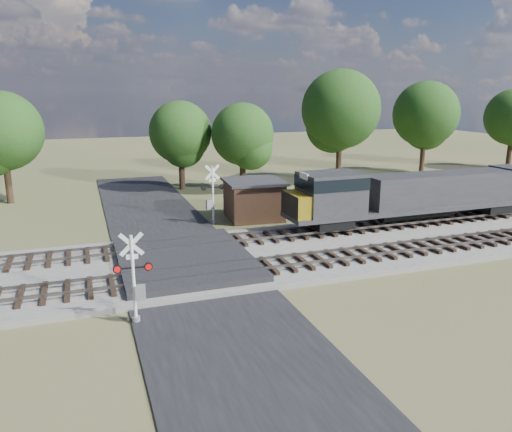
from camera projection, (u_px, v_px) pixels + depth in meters
name	position (u px, v px, depth m)	size (l,w,h in m)	color
ground	(187.00, 269.00, 26.96)	(160.00, 160.00, 0.00)	#48552D
ballast_bed	(345.00, 245.00, 30.61)	(140.00, 10.00, 0.30)	gray
road	(187.00, 268.00, 26.95)	(7.00, 60.00, 0.08)	black
crossing_panel	(185.00, 260.00, 27.34)	(7.00, 9.00, 0.62)	#262628
track_near	(253.00, 267.00, 26.04)	(140.00, 2.60, 0.33)	black
track_far	(226.00, 241.00, 30.61)	(140.00, 2.60, 0.33)	black
crossing_signal_near	(136.00, 286.00, 20.36)	(1.58, 0.35, 3.91)	silver
crossing_signal_far	(212.00, 200.00, 35.58)	(1.74, 0.38, 4.31)	silver
equipment_shed	(254.00, 199.00, 37.23)	(4.57, 4.57, 2.90)	#472F1E
treeline	(246.00, 123.00, 47.67)	(78.15, 10.03, 11.47)	black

